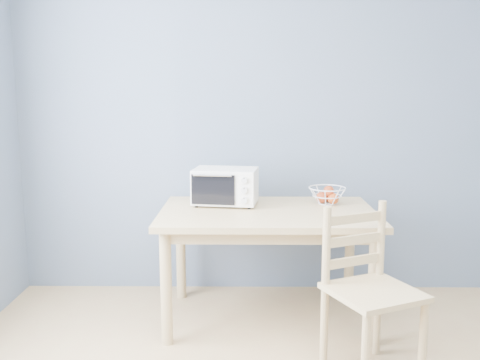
{
  "coord_description": "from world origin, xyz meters",
  "views": [
    {
      "loc": [
        -0.3,
        -1.74,
        1.53
      ],
      "look_at": [
        -0.33,
        1.78,
        0.93
      ],
      "focal_mm": 40.0,
      "sensor_mm": 36.0,
      "label": 1
    }
  ],
  "objects_px": {
    "dining_table": "(268,225)",
    "fruit_basket": "(327,195)",
    "dining_chair": "(369,293)",
    "toaster_oven": "(223,186)"
  },
  "relations": [
    {
      "from": "dining_table",
      "to": "toaster_oven",
      "type": "bearing_deg",
      "value": 150.55
    },
    {
      "from": "dining_table",
      "to": "fruit_basket",
      "type": "bearing_deg",
      "value": 24.78
    },
    {
      "from": "dining_table",
      "to": "dining_chair",
      "type": "height_order",
      "value": "dining_chair"
    },
    {
      "from": "dining_chair",
      "to": "toaster_oven",
      "type": "bearing_deg",
      "value": 108.84
    },
    {
      "from": "dining_table",
      "to": "fruit_basket",
      "type": "distance_m",
      "value": 0.49
    },
    {
      "from": "dining_table",
      "to": "dining_chair",
      "type": "xyz_separation_m",
      "value": [
        0.52,
        -0.68,
        -0.2
      ]
    },
    {
      "from": "fruit_basket",
      "to": "dining_chair",
      "type": "bearing_deg",
      "value": -83.59
    },
    {
      "from": "fruit_basket",
      "to": "dining_chair",
      "type": "height_order",
      "value": "dining_chair"
    },
    {
      "from": "dining_table",
      "to": "fruit_basket",
      "type": "relative_size",
      "value": 4.45
    },
    {
      "from": "toaster_oven",
      "to": "fruit_basket",
      "type": "distance_m",
      "value": 0.72
    }
  ]
}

